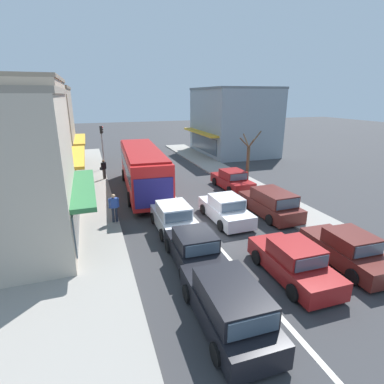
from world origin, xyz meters
TOP-DOWN VIEW (x-y plane):
  - ground_plane at (0.00, 0.00)m, footprint 140.00×140.00m
  - lane_centre_line at (0.00, 4.00)m, footprint 0.20×28.00m
  - sidewalk_left at (-6.80, 6.00)m, footprint 5.20×44.00m
  - kerb_right at (6.20, 6.00)m, footprint 2.80×44.00m
  - shopfront_mid_block at (-10.18, 9.64)m, footprint 7.93×9.03m
  - shopfront_far_end at (-10.18, 18.73)m, footprint 8.05×8.43m
  - building_right_far at (11.48, 20.27)m, footprint 8.79×10.05m
  - city_bus at (-1.82, 8.16)m, footprint 3.17×10.98m
  - sedan_adjacent_lane_trail at (1.77, -4.88)m, footprint 1.95×4.23m
  - sedan_behind_bus_mid at (1.66, 1.16)m, footprint 1.94×4.22m
  - wagon_queue_gap_filler at (-1.79, -6.42)m, footprint 2.00×4.53m
  - hatchback_queue_far_back at (-1.56, 0.86)m, footprint 1.83×3.70m
  - sedan_behind_bus_near at (-1.56, -2.66)m, footprint 1.96×4.23m
  - parked_sedan_kerb_front at (4.55, -4.82)m, footprint 2.02×4.26m
  - parked_wagon_kerb_second at (4.55, 0.99)m, footprint 2.03×4.55m
  - parked_sedan_kerb_third at (4.76, 6.60)m, footprint 2.02×4.26m
  - traffic_light_downstreet at (-4.20, 16.06)m, footprint 0.33×0.24m
  - street_tree_right at (5.95, 6.45)m, footprint 1.80×1.67m
  - pedestrian_with_handbag_near at (-4.43, 12.24)m, footprint 0.56×0.55m
  - pedestrian_browsing_midblock at (-4.41, 2.65)m, footprint 0.57×0.25m

SIDE VIEW (x-z plane):
  - ground_plane at x=0.00m, z-range 0.00..0.00m
  - lane_centre_line at x=0.00m, z-range 0.00..0.01m
  - kerb_right at x=6.20m, z-range 0.00..0.12m
  - sidewalk_left at x=-6.80m, z-range 0.00..0.14m
  - sedan_adjacent_lane_trail at x=1.77m, z-range -0.07..1.40m
  - sedan_behind_bus_mid at x=1.66m, z-range -0.07..1.40m
  - sedan_behind_bus_near at x=-1.56m, z-range -0.07..1.40m
  - parked_sedan_kerb_front at x=4.55m, z-range -0.07..1.40m
  - parked_sedan_kerb_third at x=4.76m, z-range -0.07..1.40m
  - hatchback_queue_far_back at x=-1.56m, z-range -0.06..1.48m
  - wagon_queue_gap_filler at x=-1.79m, z-range -0.04..1.53m
  - parked_wagon_kerb_second at x=4.55m, z-range -0.04..1.53m
  - pedestrian_browsing_midblock at x=-4.41m, z-range 0.25..1.88m
  - pedestrian_with_handbag_near at x=-4.43m, z-range 0.25..1.88m
  - city_bus at x=-1.82m, z-range 0.27..3.49m
  - street_tree_right at x=5.95m, z-range -0.18..4.20m
  - traffic_light_downstreet at x=-4.20m, z-range 0.75..4.95m
  - shopfront_far_end at x=-10.18m, z-range -0.01..7.70m
  - building_right_far at x=11.48m, z-range -0.01..7.76m
  - shopfront_mid_block at x=-10.18m, z-range -0.01..8.05m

